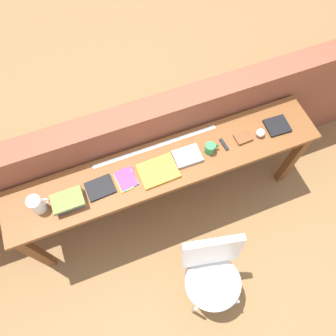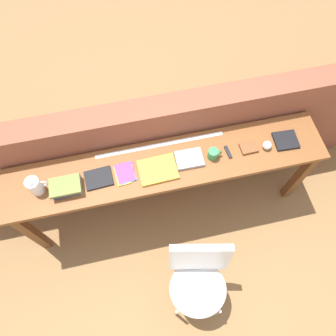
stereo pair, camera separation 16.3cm
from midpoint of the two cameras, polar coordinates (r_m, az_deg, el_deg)
ground_plane at (r=3.22m, az=0.16°, el=-10.94°), size 40.00×40.00×0.00m
brick_wall_back at (r=2.92m, az=-4.36°, el=3.54°), size 6.00×0.20×1.16m
sideboard at (r=2.62m, az=-2.17°, el=-0.74°), size 2.50×0.44×0.88m
chair_white_moulded at (r=2.62m, az=5.92°, el=-17.74°), size 0.53×0.54×0.89m
pitcher_white at (r=2.49m, az=-23.64°, el=-5.96°), size 0.14×0.10×0.18m
book_stack_leftmost at (r=2.46m, az=-18.69°, el=-5.53°), size 0.23×0.17×0.08m
magazine_cycling at (r=2.47m, az=-13.60°, el=-3.50°), size 0.21×0.17×0.02m
pamphlet_pile_colourful at (r=2.46m, az=-9.20°, el=-2.04°), size 0.16×0.20×0.01m
book_open_centre at (r=2.46m, az=-3.62°, el=-0.66°), size 0.29×0.22×0.02m
book_grey_hardcover at (r=2.51m, az=1.54°, el=1.95°), size 0.21×0.16×0.03m
mug at (r=2.52m, az=5.53°, el=3.33°), size 0.11×0.08×0.09m
multitool_folded at (r=2.59m, az=7.95°, el=3.97°), size 0.03×0.11×0.02m
leather_journal_brown at (r=2.64m, az=11.23°, el=5.11°), size 0.13×0.10×0.02m
sports_ball_small at (r=2.67m, az=14.14°, el=5.84°), size 0.07×0.07×0.07m
book_repair_rightmost at (r=2.77m, az=16.88°, el=6.95°), size 0.19×0.18×0.02m
ruler_metal_back_edge at (r=2.57m, az=-3.94°, el=3.68°), size 1.02×0.03×0.00m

